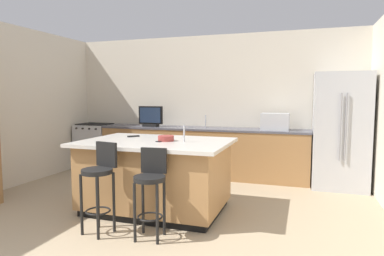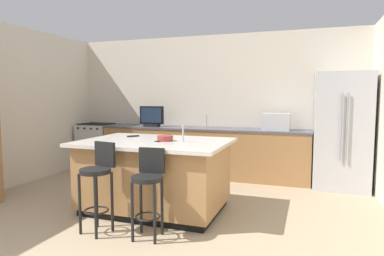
{
  "view_description": "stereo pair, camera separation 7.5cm",
  "coord_description": "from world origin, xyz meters",
  "px_view_note": "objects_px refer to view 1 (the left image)",
  "views": [
    {
      "loc": [
        1.77,
        -1.51,
        1.52
      ],
      "look_at": [
        0.1,
        3.5,
        1.02
      ],
      "focal_mm": 31.51,
      "sensor_mm": 36.0,
      "label": 1
    },
    {
      "loc": [
        1.84,
        -1.49,
        1.52
      ],
      "look_at": [
        0.1,
        3.5,
        1.02
      ],
      "focal_mm": 31.51,
      "sensor_mm": 36.0,
      "label": 2
    }
  ],
  "objects_px": {
    "refrigerator": "(340,131)",
    "fruit_bowl": "(166,138)",
    "tv_monitor": "(151,117)",
    "tv_remote": "(133,136)",
    "bar_stool_right": "(151,185)",
    "kitchen_island": "(156,175)",
    "cell_phone": "(161,141)",
    "range_oven": "(95,146)",
    "bar_stool_left": "(99,179)",
    "microwave": "(275,122)"
  },
  "relations": [
    {
      "from": "kitchen_island",
      "to": "bar_stool_left",
      "type": "bearing_deg",
      "value": -108.02
    },
    {
      "from": "range_oven",
      "to": "tv_monitor",
      "type": "bearing_deg",
      "value": -2.19
    },
    {
      "from": "tv_monitor",
      "to": "fruit_bowl",
      "type": "distance_m",
      "value": 2.33
    },
    {
      "from": "bar_stool_right",
      "to": "tv_monitor",
      "type": "bearing_deg",
      "value": 108.97
    },
    {
      "from": "cell_phone",
      "to": "tv_remote",
      "type": "relative_size",
      "value": 0.88
    },
    {
      "from": "bar_stool_right",
      "to": "refrigerator",
      "type": "bearing_deg",
      "value": 46.84
    },
    {
      "from": "kitchen_island",
      "to": "range_oven",
      "type": "xyz_separation_m",
      "value": [
        -2.36,
        2.07,
        -0.01
      ]
    },
    {
      "from": "kitchen_island",
      "to": "tv_remote",
      "type": "height_order",
      "value": "tv_remote"
    },
    {
      "from": "tv_monitor",
      "to": "fruit_bowl",
      "type": "bearing_deg",
      "value": -59.77
    },
    {
      "from": "microwave",
      "to": "fruit_bowl",
      "type": "relative_size",
      "value": 2.3
    },
    {
      "from": "refrigerator",
      "to": "bar_stool_right",
      "type": "distance_m",
      "value": 3.54
    },
    {
      "from": "fruit_bowl",
      "to": "cell_phone",
      "type": "height_order",
      "value": "fruit_bowl"
    },
    {
      "from": "microwave",
      "to": "bar_stool_left",
      "type": "relative_size",
      "value": 0.48
    },
    {
      "from": "tv_remote",
      "to": "kitchen_island",
      "type": "bearing_deg",
      "value": 12.45
    },
    {
      "from": "kitchen_island",
      "to": "refrigerator",
      "type": "xyz_separation_m",
      "value": [
        2.42,
        2.0,
        0.47
      ]
    },
    {
      "from": "kitchen_island",
      "to": "tv_remote",
      "type": "distance_m",
      "value": 0.72
    },
    {
      "from": "fruit_bowl",
      "to": "tv_monitor",
      "type": "bearing_deg",
      "value": 120.23
    },
    {
      "from": "range_oven",
      "to": "bar_stool_left",
      "type": "bearing_deg",
      "value": -54.91
    },
    {
      "from": "microwave",
      "to": "tv_remote",
      "type": "xyz_separation_m",
      "value": [
        -1.84,
        -1.8,
        -0.13
      ]
    },
    {
      "from": "refrigerator",
      "to": "tv_remote",
      "type": "xyz_separation_m",
      "value": [
        -2.9,
        -1.72,
        -0.0
      ]
    },
    {
      "from": "refrigerator",
      "to": "fruit_bowl",
      "type": "relative_size",
      "value": 9.13
    },
    {
      "from": "fruit_bowl",
      "to": "cell_phone",
      "type": "bearing_deg",
      "value": -123.9
    },
    {
      "from": "microwave",
      "to": "bar_stool_right",
      "type": "xyz_separation_m",
      "value": [
        -1.06,
        -2.89,
        -0.5
      ]
    },
    {
      "from": "bar_stool_right",
      "to": "cell_phone",
      "type": "distance_m",
      "value": 0.88
    },
    {
      "from": "bar_stool_right",
      "to": "fruit_bowl",
      "type": "xyz_separation_m",
      "value": [
        -0.17,
        0.83,
        0.4
      ]
    },
    {
      "from": "bar_stool_left",
      "to": "microwave",
      "type": "bearing_deg",
      "value": 72.65
    },
    {
      "from": "kitchen_island",
      "to": "fruit_bowl",
      "type": "distance_m",
      "value": 0.51
    },
    {
      "from": "refrigerator",
      "to": "cell_phone",
      "type": "relative_size",
      "value": 12.7
    },
    {
      "from": "bar_stool_right",
      "to": "fruit_bowl",
      "type": "relative_size",
      "value": 4.6
    },
    {
      "from": "range_oven",
      "to": "bar_stool_right",
      "type": "xyz_separation_m",
      "value": [
        2.67,
        -2.89,
        0.1
      ]
    },
    {
      "from": "range_oven",
      "to": "kitchen_island",
      "type": "bearing_deg",
      "value": -41.35
    },
    {
      "from": "fruit_bowl",
      "to": "microwave",
      "type": "bearing_deg",
      "value": 59.32
    },
    {
      "from": "refrigerator",
      "to": "bar_stool_left",
      "type": "xyz_separation_m",
      "value": [
        -2.71,
        -2.87,
        -0.34
      ]
    },
    {
      "from": "refrigerator",
      "to": "microwave",
      "type": "height_order",
      "value": "refrigerator"
    },
    {
      "from": "bar_stool_left",
      "to": "tv_remote",
      "type": "relative_size",
      "value": 5.92
    },
    {
      "from": "bar_stool_left",
      "to": "cell_phone",
      "type": "bearing_deg",
      "value": 76.85
    },
    {
      "from": "microwave",
      "to": "tv_monitor",
      "type": "distance_m",
      "value": 2.4
    },
    {
      "from": "cell_phone",
      "to": "refrigerator",
      "type": "bearing_deg",
      "value": 58.19
    },
    {
      "from": "kitchen_island",
      "to": "tv_monitor",
      "type": "bearing_deg",
      "value": 116.98
    },
    {
      "from": "tv_monitor",
      "to": "tv_remote",
      "type": "bearing_deg",
      "value": -72.42
    },
    {
      "from": "kitchen_island",
      "to": "refrigerator",
      "type": "bearing_deg",
      "value": 39.49
    },
    {
      "from": "kitchen_island",
      "to": "bar_stool_left",
      "type": "distance_m",
      "value": 0.93
    },
    {
      "from": "bar_stool_left",
      "to": "bar_stool_right",
      "type": "relative_size",
      "value": 1.05
    },
    {
      "from": "range_oven",
      "to": "tv_remote",
      "type": "bearing_deg",
      "value": -43.72
    },
    {
      "from": "tv_monitor",
      "to": "tv_remote",
      "type": "relative_size",
      "value": 2.94
    },
    {
      "from": "bar_stool_right",
      "to": "tv_remote",
      "type": "bearing_deg",
      "value": 119.43
    },
    {
      "from": "refrigerator",
      "to": "tv_remote",
      "type": "bearing_deg",
      "value": -149.31
    },
    {
      "from": "range_oven",
      "to": "tv_monitor",
      "type": "distance_m",
      "value": 1.47
    },
    {
      "from": "bar_stool_left",
      "to": "cell_phone",
      "type": "xyz_separation_m",
      "value": [
        0.39,
        0.83,
        0.33
      ]
    },
    {
      "from": "bar_stool_right",
      "to": "range_oven",
      "type": "bearing_deg",
      "value": 126.4
    }
  ]
}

